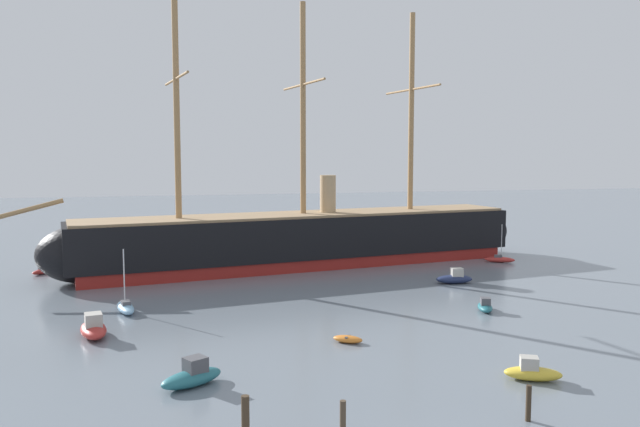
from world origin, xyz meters
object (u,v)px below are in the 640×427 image
Objects in this scene: motorboat_mid_left at (93,328)px; dinghy_distant_centre at (274,252)px; motorboat_alongside_stern at (455,278)px; mooring_piling_left_pair at (343,419)px; motorboat_foreground_left at (192,376)px; mooring_piling_nearest at (245,417)px; sailboat_alongside_bow at (125,307)px; sailboat_far_left at (44,271)px; dinghy_near_centre at (348,339)px; tall_ship at (303,238)px; motorboat_mid_right at (485,306)px; motorboat_foreground_right at (532,372)px; mooring_piling_right_pair at (528,403)px; sailboat_far_right at (500,259)px.

motorboat_mid_left is 1.70× the size of dinghy_distant_centre.
mooring_piling_left_pair is (-23.09, -34.24, 0.38)m from motorboat_alongside_stern.
mooring_piling_left_pair is at bearing -52.83° from motorboat_foreground_left.
motorboat_mid_left is 2.23× the size of mooring_piling_nearest.
motorboat_mid_left is 7.78m from sailboat_alongside_bow.
mooring_piling_nearest is (17.91, -50.46, 0.74)m from sailboat_far_left.
motorboat_mid_left reaches higher than dinghy_near_centre.
motorboat_foreground_left is (-16.12, -39.65, -3.02)m from tall_ship.
dinghy_distant_centre is (14.23, 50.62, -0.30)m from motorboat_foreground_left.
motorboat_foreground_left reaches higher than motorboat_mid_right.
tall_ship is at bearing 133.60° from motorboat_alongside_stern.
mooring_piling_nearest is (-25.01, -20.75, 0.66)m from motorboat_mid_right.
motorboat_mid_left is at bearing 148.86° from motorboat_foreground_right.
motorboat_alongside_stern is (35.24, 4.54, 0.12)m from sailboat_alongside_bow.
mooring_piling_nearest reaches higher than mooring_piling_left_pair.
tall_ship is 32.02m from sailboat_far_left.
tall_ship reaches higher than mooring_piling_right_pair.
tall_ship is 15.19× the size of motorboat_foreground_left.
sailboat_far_left is at bearing 122.42° from mooring_piling_right_pair.
sailboat_far_right reaches higher than mooring_piling_right_pair.
dinghy_near_centre is at bearing -134.34° from motorboat_alongside_stern.
sailboat_far_left is (-8.53, 29.52, -0.32)m from motorboat_mid_left.
motorboat_mid_left is (-7.09, 12.80, 0.07)m from motorboat_foreground_left.
sailboat_far_left is (-31.74, 2.67, -3.27)m from tall_ship.
sailboat_far_right is (49.39, 23.21, -0.26)m from motorboat_mid_left.
mooring_piling_nearest reaches higher than motorboat_alongside_stern.
sailboat_far_left is 1.98× the size of mooring_piling_nearest.
motorboat_mid_left is 0.85× the size of sailboat_alongside_bow.
mooring_piling_right_pair is (10.41, -0.49, 0.01)m from mooring_piling_left_pair.
mooring_piling_nearest is (-40.01, -44.15, 0.68)m from sailboat_far_right.
motorboat_foreground_right reaches higher than motorboat_mid_right.
motorboat_foreground_left is 8.47m from mooring_piling_nearest.
sailboat_far_left reaches higher than mooring_piling_right_pair.
sailboat_far_right is (42.30, 36.01, -0.19)m from motorboat_foreground_left.
mooring_piling_nearest is at bearing -124.23° from dinghy_near_centre.
motorboat_mid_left is 34.39m from motorboat_mid_right.
tall_ship is 29.43m from motorboat_mid_right.
mooring_piling_left_pair is at bearing -127.76° from sailboat_far_right.
motorboat_mid_right reaches higher than dinghy_near_centre.
tall_ship is 20.56× the size of motorboat_mid_right.
motorboat_mid_right is at bearing -13.39° from sailboat_alongside_bow.
mooring_piling_right_pair is at bearing -6.54° from mooring_piling_nearest.
mooring_piling_left_pair reaches higher than motorboat_foreground_right.
motorboat_mid_left reaches higher than motorboat_foreground_right.
motorboat_foreground_left reaches higher than motorboat_foreground_right.
mooring_piling_nearest reaches higher than motorboat_foreground_right.
motorboat_alongside_stern is at bearing 45.66° from dinghy_near_centre.
motorboat_foreground_right is 0.79× the size of motorboat_mid_left.
tall_ship reaches higher than dinghy_near_centre.
motorboat_alongside_stern is 1.95× the size of mooring_piling_nearest.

